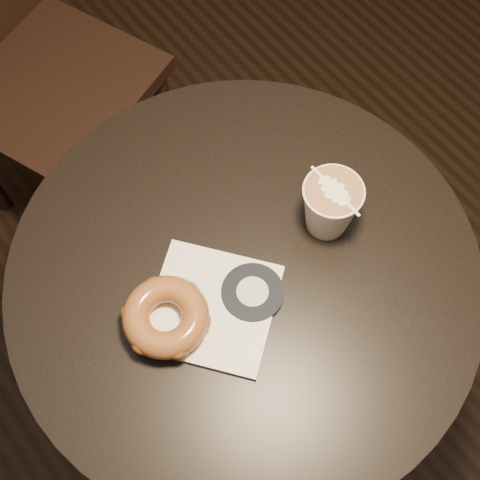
{
  "coord_description": "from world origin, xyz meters",
  "views": [
    {
      "loc": [
        -0.24,
        -0.3,
        1.65
      ],
      "look_at": [
        0.01,
        0.03,
        0.79
      ],
      "focal_mm": 50.0,
      "sensor_mm": 36.0,
      "label": 1
    }
  ],
  "objects_px": {
    "pastry_bag": "(212,307)",
    "doughnut": "(166,317)",
    "chair": "(3,34)",
    "cafe_table": "(244,316)",
    "latte_cup": "(330,207)"
  },
  "relations": [
    {
      "from": "pastry_bag",
      "to": "latte_cup",
      "type": "height_order",
      "value": "latte_cup"
    },
    {
      "from": "pastry_bag",
      "to": "latte_cup",
      "type": "bearing_deg",
      "value": -36.33
    },
    {
      "from": "chair",
      "to": "cafe_table",
      "type": "bearing_deg",
      "value": -109.73
    },
    {
      "from": "cafe_table",
      "to": "doughnut",
      "type": "xyz_separation_m",
      "value": [
        -0.13,
        0.0,
        0.23
      ]
    },
    {
      "from": "chair",
      "to": "pastry_bag",
      "type": "bearing_deg",
      "value": -114.77
    },
    {
      "from": "chair",
      "to": "pastry_bag",
      "type": "distance_m",
      "value": 0.84
    },
    {
      "from": "cafe_table",
      "to": "chair",
      "type": "relative_size",
      "value": 0.74
    },
    {
      "from": "cafe_table",
      "to": "doughnut",
      "type": "distance_m",
      "value": 0.26
    },
    {
      "from": "chair",
      "to": "latte_cup",
      "type": "distance_m",
      "value": 0.86
    },
    {
      "from": "pastry_bag",
      "to": "cafe_table",
      "type": "bearing_deg",
      "value": -23.91
    },
    {
      "from": "chair",
      "to": "pastry_bag",
      "type": "height_order",
      "value": "chair"
    },
    {
      "from": "pastry_bag",
      "to": "doughnut",
      "type": "xyz_separation_m",
      "value": [
        -0.06,
        0.02,
        0.02
      ]
    },
    {
      "from": "pastry_bag",
      "to": "doughnut",
      "type": "bearing_deg",
      "value": 124.68
    },
    {
      "from": "cafe_table",
      "to": "pastry_bag",
      "type": "bearing_deg",
      "value": -166.59
    },
    {
      "from": "latte_cup",
      "to": "doughnut",
      "type": "bearing_deg",
      "value": 176.58
    }
  ]
}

